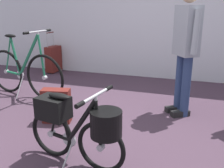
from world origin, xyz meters
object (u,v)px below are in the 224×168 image
(rolling_suitcase, at_px, (53,59))
(folding_bike_foreground, at_px, (79,125))
(display_bike_left, at_px, (24,72))
(visitor_near_wall, at_px, (186,44))
(backpack_on_floor, at_px, (57,106))

(rolling_suitcase, bearing_deg, folding_bike_foreground, -56.46)
(rolling_suitcase, bearing_deg, display_bike_left, -76.76)
(display_bike_left, height_order, visitor_near_wall, visitor_near_wall)
(display_bike_left, xyz_separation_m, backpack_on_floor, (0.93, -0.69, -0.18))
(visitor_near_wall, bearing_deg, display_bike_left, -179.35)
(visitor_near_wall, height_order, rolling_suitcase, visitor_near_wall)
(folding_bike_foreground, xyz_separation_m, backpack_on_floor, (-0.64, 0.73, -0.18))
(display_bike_left, bearing_deg, rolling_suitcase, 103.24)
(display_bike_left, xyz_separation_m, rolling_suitcase, (-0.34, 1.45, -0.10))
(rolling_suitcase, xyz_separation_m, backpack_on_floor, (1.27, -2.14, -0.08))
(visitor_near_wall, distance_m, rolling_suitcase, 3.10)
(folding_bike_foreground, distance_m, display_bike_left, 2.11)
(folding_bike_foreground, height_order, display_bike_left, display_bike_left)
(display_bike_left, height_order, backpack_on_floor, display_bike_left)
(display_bike_left, bearing_deg, visitor_near_wall, 0.65)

